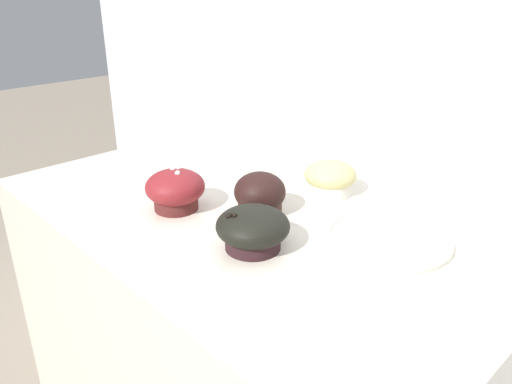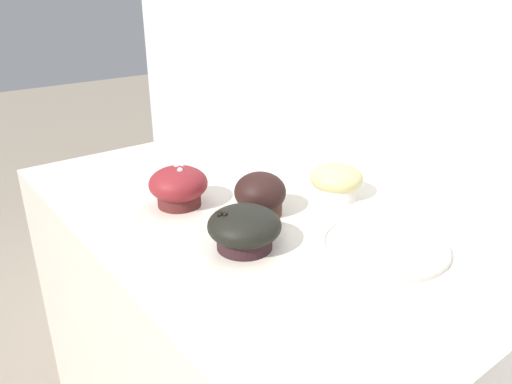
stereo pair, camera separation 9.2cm
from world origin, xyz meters
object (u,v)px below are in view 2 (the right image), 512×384
(muffin_front_center, at_px, (244,229))
(serving_plate, at_px, (385,246))
(muffin_front_left, at_px, (336,181))
(muffin_back_left, at_px, (179,186))
(muffin_back_right, at_px, (260,195))

(muffin_front_center, height_order, serving_plate, muffin_front_center)
(muffin_front_left, bearing_deg, serving_plate, -23.80)
(muffin_back_left, bearing_deg, muffin_front_left, 59.91)
(muffin_front_center, bearing_deg, muffin_back_right, 130.87)
(muffin_back_left, bearing_deg, muffin_front_center, 0.71)
(muffin_back_right, distance_m, serving_plate, 0.24)
(muffin_back_left, height_order, muffin_front_left, muffin_back_left)
(muffin_front_center, distance_m, muffin_back_right, 0.13)
(muffin_front_center, height_order, muffin_back_left, muffin_back_left)
(muffin_back_right, bearing_deg, muffin_back_left, -140.78)
(muffin_front_center, xyz_separation_m, muffin_back_left, (-0.21, -0.00, 0.00))
(muffin_front_center, distance_m, muffin_front_left, 0.27)
(muffin_back_left, height_order, muffin_back_right, muffin_back_left)
(muffin_back_right, height_order, serving_plate, muffin_back_right)
(muffin_front_center, xyz_separation_m, muffin_back_right, (-0.09, 0.10, 0.00))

